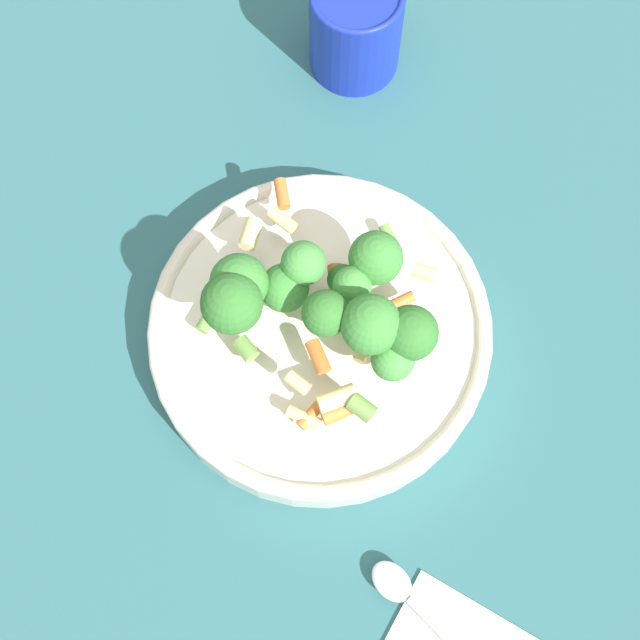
# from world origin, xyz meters

# --- Properties ---
(ground_plane) EXTENTS (3.00, 3.00, 0.00)m
(ground_plane) POSITION_xyz_m (0.00, 0.00, 0.00)
(ground_plane) COLOR #2D6066
(bowl) EXTENTS (0.29, 0.29, 0.04)m
(bowl) POSITION_xyz_m (0.00, 0.00, 0.02)
(bowl) COLOR silver
(bowl) RESTS_ON ground_plane
(pasta_salad) EXTENTS (0.19, 0.19, 0.09)m
(pasta_salad) POSITION_xyz_m (-0.00, -0.00, 0.09)
(pasta_salad) COLOR #8CB766
(pasta_salad) RESTS_ON bowl
(cup) EXTENTS (0.09, 0.09, 0.10)m
(cup) POSITION_xyz_m (0.12, -0.27, 0.05)
(cup) COLOR #192DAD
(cup) RESTS_ON ground_plane
(spoon) EXTENTS (0.18, 0.06, 0.01)m
(spoon) POSITION_xyz_m (-0.19, 0.15, 0.01)
(spoon) COLOR silver
(spoon) RESTS_ON napkin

